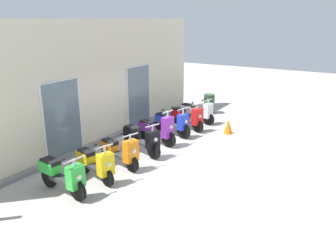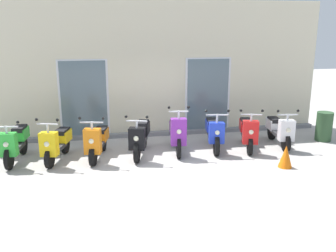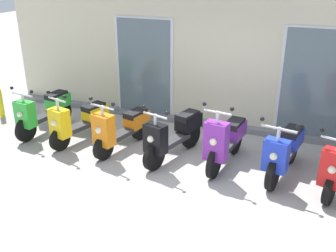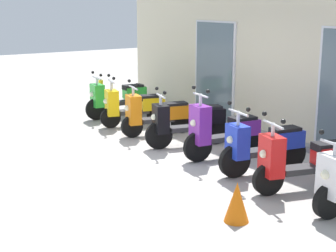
# 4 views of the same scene
# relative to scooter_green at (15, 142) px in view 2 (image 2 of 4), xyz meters

# --- Properties ---
(ground_plane) EXTENTS (40.00, 40.00, 0.00)m
(ground_plane) POSITION_rel_scooter_green_xyz_m (3.44, -0.89, -0.49)
(ground_plane) COLOR #A8A39E
(storefront_facade) EXTENTS (10.70, 0.50, 3.94)m
(storefront_facade) POSITION_rel_scooter_green_xyz_m (3.44, 1.83, 1.42)
(storefront_facade) COLOR beige
(storefront_facade) RESTS_ON ground_plane
(scooter_green) EXTENTS (0.60, 1.60, 1.12)m
(scooter_green) POSITION_rel_scooter_green_xyz_m (0.00, 0.00, 0.00)
(scooter_green) COLOR black
(scooter_green) RESTS_ON ground_plane
(scooter_yellow) EXTENTS (0.71, 1.49, 1.16)m
(scooter_yellow) POSITION_rel_scooter_green_xyz_m (0.97, -0.12, -0.03)
(scooter_yellow) COLOR black
(scooter_yellow) RESTS_ON ground_plane
(scooter_orange) EXTENTS (0.71, 1.53, 1.16)m
(scooter_orange) POSITION_rel_scooter_green_xyz_m (1.93, -0.13, -0.05)
(scooter_orange) COLOR black
(scooter_orange) RESTS_ON ground_plane
(scooter_black) EXTENTS (0.76, 1.63, 1.15)m
(scooter_black) POSITION_rel_scooter_green_xyz_m (3.00, -0.10, -0.01)
(scooter_black) COLOR black
(scooter_black) RESTS_ON ground_plane
(scooter_purple) EXTENTS (0.57, 1.59, 1.31)m
(scooter_purple) POSITION_rel_scooter_green_xyz_m (3.95, -0.03, 0.01)
(scooter_purple) COLOR black
(scooter_purple) RESTS_ON ground_plane
(scooter_blue) EXTENTS (0.67, 1.59, 1.18)m
(scooter_blue) POSITION_rel_scooter_green_xyz_m (4.96, 0.00, -0.03)
(scooter_blue) COLOR black
(scooter_blue) RESTS_ON ground_plane
(scooter_red) EXTENTS (0.77, 1.55, 1.17)m
(scooter_red) POSITION_rel_scooter_green_xyz_m (5.86, -0.11, -0.03)
(scooter_red) COLOR black
(scooter_red) RESTS_ON ground_plane
(scooter_white) EXTENTS (0.61, 1.57, 1.11)m
(scooter_white) POSITION_rel_scooter_green_xyz_m (6.82, -0.03, -0.04)
(scooter_white) COLOR black
(scooter_white) RESTS_ON ground_plane
(traffic_cone) EXTENTS (0.32, 0.32, 0.52)m
(traffic_cone) POSITION_rel_scooter_green_xyz_m (6.17, -1.61, -0.23)
(traffic_cone) COLOR orange
(traffic_cone) RESTS_ON ground_plane
(trash_bin) EXTENTS (0.45, 0.45, 0.83)m
(trash_bin) POSITION_rel_scooter_green_xyz_m (8.31, 0.15, -0.07)
(trash_bin) COLOR #2D4C2D
(trash_bin) RESTS_ON ground_plane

